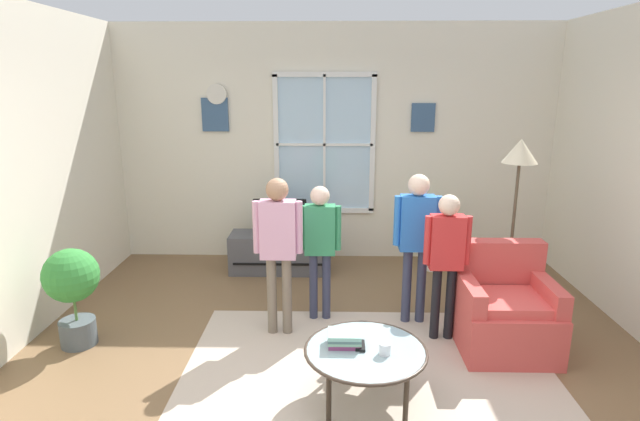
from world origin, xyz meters
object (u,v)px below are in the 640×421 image
coffee_table (366,352)px  person_blue_shirt (417,232)px  person_red_shirt (446,251)px  person_green_shirt (320,237)px  armchair (504,311)px  book_stack (344,338)px  television (280,216)px  remote_near_books (362,346)px  potted_plant_corner (72,286)px  person_pink_shirt (278,239)px  remote_near_cup (358,345)px  cup (385,349)px  floor_lamp (519,169)px  tv_stand (281,253)px  potted_plant_by_window (434,229)px

coffee_table → person_blue_shirt: 1.45m
person_red_shirt → person_green_shirt: bearing=161.5°
armchair → book_stack: armchair is taller
person_red_shirt → person_blue_shirt: 0.38m
television → person_blue_shirt: bearing=-42.7°
person_blue_shirt → armchair: bearing=-33.6°
book_stack → person_green_shirt: size_ratio=0.18×
remote_near_books → potted_plant_corner: 2.50m
armchair → person_pink_shirt: (-1.92, 0.21, 0.56)m
remote_near_cup → remote_near_books: bearing=-25.3°
person_green_shirt → person_blue_shirt: bearing=-3.0°
book_stack → person_blue_shirt: size_ratio=0.17×
person_blue_shirt → person_green_shirt: bearing=177.0°
potted_plant_corner → person_green_shirt: bearing=14.8°
person_blue_shirt → person_pink_shirt: bearing=-168.7°
remote_near_books → armchair: bearing=31.9°
television → cup: television is taller
coffee_table → floor_lamp: (1.49, 1.51, 1.02)m
remote_near_books → person_red_shirt: size_ratio=0.11×
coffee_table → person_pink_shirt: person_pink_shirt is taller
tv_stand → potted_plant_by_window: potted_plant_by_window is taller
person_green_shirt → potted_plant_by_window: size_ratio=1.68×
remote_near_books → person_red_shirt: (0.76, 0.91, 0.39)m
remote_near_books → potted_plant_corner: size_ratio=0.16×
remote_near_books → remote_near_cup: size_ratio=1.00×
tv_stand → remote_near_cup: tv_stand is taller
cup → floor_lamp: size_ratio=0.05×
cup → person_pink_shirt: 1.42m
book_stack → person_red_shirt: (0.88, 0.89, 0.34)m
armchair → remote_near_cup: size_ratio=6.21×
armchair → potted_plant_corner: (-3.63, -0.04, 0.22)m
cup → person_pink_shirt: size_ratio=0.06×
person_pink_shirt → cup: bearing=-52.5°
tv_stand → person_pink_shirt: person_pink_shirt is taller
remote_near_books → person_pink_shirt: 1.28m
coffee_table → book_stack: bearing=161.0°
remote_near_books → potted_plant_by_window: size_ratio=0.18×
armchair → person_green_shirt: person_green_shirt is taller
tv_stand → floor_lamp: size_ratio=0.70×
remote_near_cup → potted_plant_corner: size_ratio=0.16×
armchair → remote_near_books: size_ratio=6.21×
book_stack → potted_plant_by_window: potted_plant_by_window is taller
person_green_shirt → television: bearing=112.0°
person_pink_shirt → potted_plant_by_window: bearing=44.1°
cup → person_blue_shirt: (0.41, 1.32, 0.43)m
person_green_shirt → potted_plant_by_window: bearing=45.1°
tv_stand → cup: bearing=-69.6°
television → cup: (0.96, -2.58, -0.22)m
remote_near_books → remote_near_cup: 0.03m
person_red_shirt → cup: bearing=-121.3°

